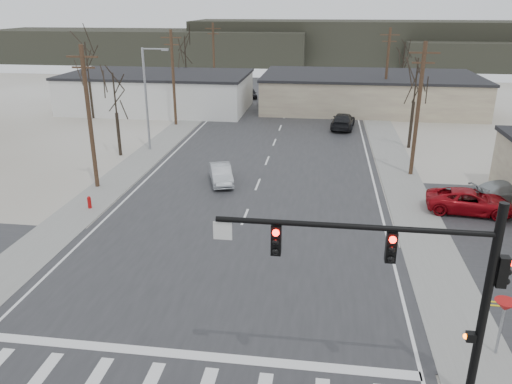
# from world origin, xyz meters

# --- Properties ---
(ground) EXTENTS (140.00, 140.00, 0.00)m
(ground) POSITION_xyz_m (0.00, 0.00, 0.00)
(ground) COLOR silver
(ground) RESTS_ON ground
(main_road) EXTENTS (18.00, 110.00, 0.05)m
(main_road) POSITION_xyz_m (0.00, 15.00, 0.02)
(main_road) COLOR #28292B
(main_road) RESTS_ON ground
(cross_road) EXTENTS (90.00, 10.00, 0.04)m
(cross_road) POSITION_xyz_m (0.00, 0.00, 0.02)
(cross_road) COLOR #28292B
(cross_road) RESTS_ON ground
(sidewalk_left) EXTENTS (3.00, 90.00, 0.06)m
(sidewalk_left) POSITION_xyz_m (-10.60, 20.00, 0.03)
(sidewalk_left) COLOR gray
(sidewalk_left) RESTS_ON ground
(sidewalk_right) EXTENTS (3.00, 90.00, 0.06)m
(sidewalk_right) POSITION_xyz_m (10.60, 20.00, 0.03)
(sidewalk_right) COLOR gray
(sidewalk_right) RESTS_ON ground
(traffic_signal_mast) EXTENTS (8.95, 0.43, 7.20)m
(traffic_signal_mast) POSITION_xyz_m (7.89, -6.20, 4.67)
(traffic_signal_mast) COLOR black
(traffic_signal_mast) RESTS_ON ground
(fire_hydrant) EXTENTS (0.24, 0.24, 0.87)m
(fire_hydrant) POSITION_xyz_m (-10.20, 8.00, 0.45)
(fire_hydrant) COLOR #A50C0C
(fire_hydrant) RESTS_ON ground
(yield_sign) EXTENTS (0.80, 0.80, 2.35)m
(yield_sign) POSITION_xyz_m (11.50, -3.50, 2.07)
(yield_sign) COLOR gray
(yield_sign) RESTS_ON ground
(building_left_far) EXTENTS (22.30, 12.30, 4.50)m
(building_left_far) POSITION_xyz_m (-16.00, 40.00, 2.26)
(building_left_far) COLOR silver
(building_left_far) RESTS_ON ground
(building_right_far) EXTENTS (26.30, 14.30, 4.30)m
(building_right_far) POSITION_xyz_m (10.00, 44.00, 2.15)
(building_right_far) COLOR #C0B793
(building_right_far) RESTS_ON ground
(upole_left_b) EXTENTS (2.20, 0.30, 10.00)m
(upole_left_b) POSITION_xyz_m (-11.50, 12.00, 5.22)
(upole_left_b) COLOR #4B3223
(upole_left_b) RESTS_ON ground
(upole_left_c) EXTENTS (2.20, 0.30, 10.00)m
(upole_left_c) POSITION_xyz_m (-11.50, 32.00, 5.22)
(upole_left_c) COLOR #4B3223
(upole_left_c) RESTS_ON ground
(upole_left_d) EXTENTS (2.20, 0.30, 10.00)m
(upole_left_d) POSITION_xyz_m (-11.50, 52.00, 5.22)
(upole_left_d) COLOR #4B3223
(upole_left_d) RESTS_ON ground
(upole_right_a) EXTENTS (2.20, 0.30, 10.00)m
(upole_right_a) POSITION_xyz_m (11.50, 18.00, 5.22)
(upole_right_a) COLOR #4B3223
(upole_right_a) RESTS_ON ground
(upole_right_b) EXTENTS (2.20, 0.30, 10.00)m
(upole_right_b) POSITION_xyz_m (11.50, 40.00, 5.22)
(upole_right_b) COLOR #4B3223
(upole_right_b) RESTS_ON ground
(streetlight_main) EXTENTS (2.40, 0.25, 9.00)m
(streetlight_main) POSITION_xyz_m (-10.80, 22.00, 5.09)
(streetlight_main) COLOR gray
(streetlight_main) RESTS_ON ground
(tree_left_near) EXTENTS (3.30, 3.30, 7.35)m
(tree_left_near) POSITION_xyz_m (-13.00, 20.00, 5.23)
(tree_left_near) COLOR #2E261C
(tree_left_near) RESTS_ON ground
(tree_right_mid) EXTENTS (3.74, 3.74, 8.33)m
(tree_right_mid) POSITION_xyz_m (12.50, 26.00, 5.93)
(tree_right_mid) COLOR #2E261C
(tree_right_mid) RESTS_ON ground
(tree_left_far) EXTENTS (3.96, 3.96, 8.82)m
(tree_left_far) POSITION_xyz_m (-14.00, 46.00, 6.28)
(tree_left_far) COLOR #2E261C
(tree_left_far) RESTS_ON ground
(tree_right_far) EXTENTS (3.52, 3.52, 7.84)m
(tree_right_far) POSITION_xyz_m (15.00, 52.00, 5.58)
(tree_right_far) COLOR #2E261C
(tree_right_far) RESTS_ON ground
(tree_left_mid) EXTENTS (3.96, 3.96, 8.82)m
(tree_left_mid) POSITION_xyz_m (-22.00, 34.00, 6.28)
(tree_left_mid) COLOR #2E261C
(tree_left_mid) RESTS_ON ground
(hill_left) EXTENTS (70.00, 18.00, 7.00)m
(hill_left) POSITION_xyz_m (-35.00, 92.00, 3.50)
(hill_left) COLOR #333026
(hill_left) RESTS_ON ground
(hill_center) EXTENTS (80.00, 18.00, 9.00)m
(hill_center) POSITION_xyz_m (15.00, 96.00, 4.50)
(hill_center) COLOR #333026
(hill_center) RESTS_ON ground
(sedan_crossing) EXTENTS (2.65, 4.42, 1.38)m
(sedan_crossing) POSITION_xyz_m (-2.74, 14.00, 0.73)
(sedan_crossing) COLOR #979CA1
(sedan_crossing) RESTS_ON main_road
(car_far_a) EXTENTS (2.88, 5.76, 1.61)m
(car_far_a) POSITION_xyz_m (6.61, 32.68, 0.85)
(car_far_a) COLOR black
(car_far_a) RESTS_ON main_road
(car_far_b) EXTENTS (2.28, 3.83, 1.22)m
(car_far_b) POSITION_xyz_m (-5.74, 49.53, 0.66)
(car_far_b) COLOR black
(car_far_b) RESTS_ON main_road
(car_parked_red) EXTENTS (5.56, 3.02, 1.48)m
(car_parked_red) POSITION_xyz_m (14.01, 10.68, 0.77)
(car_parked_red) COLOR maroon
(car_parked_red) RESTS_ON parking_lot
(car_parked_silver) EXTENTS (5.13, 3.83, 1.38)m
(car_parked_silver) POSITION_xyz_m (16.81, 13.00, 0.73)
(car_parked_silver) COLOR #92989B
(car_parked_silver) RESTS_ON parking_lot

